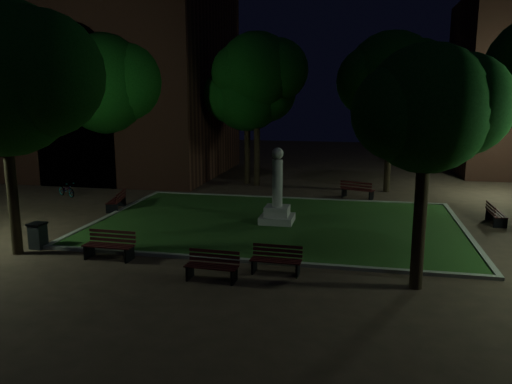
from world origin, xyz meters
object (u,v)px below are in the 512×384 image
Objects in this scene: monument at (277,202)px; bench_far_side at (357,190)px; bench_west_near at (110,246)px; bench_near_right at (276,261)px; bench_left_side at (117,201)px; bench_right_side at (495,214)px; bench_near_left at (212,267)px; trash_bin at (38,235)px; bicycle at (67,189)px.

bench_far_side is (3.30, 6.02, -0.51)m from monument.
monument reaches higher than bench_west_near.
monument is 7.41m from bench_west_near.
monument is at bearing 101.27° from bench_near_right.
monument is 1.85× the size of bench_left_side.
bench_west_near is 7.43m from bench_left_side.
bench_west_near reaches higher than bench_right_side.
monument reaches higher than bench_near_left.
trash_bin is at bearing 65.76° from bench_far_side.
bench_left_side is 1.19× the size of bicycle.
bench_left_side is at bearing 134.41° from bench_near_left.
bench_near_right is at bearing -5.11° from trash_bin.
bench_near_right is at bearing -80.88° from monument.
trash_bin is (0.06, -6.17, 0.05)m from bench_left_side.
bench_near_left is at bearing 93.08° from bench_far_side.
bench_far_side is (11.24, 4.94, 0.02)m from bench_left_side.
bench_far_side is at bearing 101.68° from bench_left_side.
bench_far_side is 15.64m from bicycle.
bicycle is at bearing 146.65° from bench_near_right.
bench_near_right is 16.05m from bicycle.
bench_left_side is (-7.10, 7.90, 0.02)m from bench_near_left.
bench_right_side is (9.11, 1.94, -0.55)m from monument.
bicycle is (-11.29, 10.26, -0.03)m from bench_near_left.
bench_far_side is at bearing -53.31° from bicycle.
monument reaches higher than trash_bin.
bench_near_left is 4.12m from bench_west_near.
bench_near_right is at bearing -0.65° from bench_west_near.
bench_left_side is 12.28m from bench_far_side.
bench_west_near reaches higher than trash_bin.
bench_far_side is (-5.81, 4.09, 0.04)m from bench_right_side.
bench_west_near is at bearing 179.80° from bench_near_right.
bench_right_side is 18.39m from trash_bin.
bench_far_side is at bearing 44.84° from trash_bin.
bench_near_right is 0.87× the size of bench_far_side.
bench_near_right is at bearing 133.73° from bench_right_side.
bench_west_near is at bearing 13.09° from bench_left_side.
bench_near_right is 12.14m from bench_far_side.
bench_west_near is at bearing 76.22° from bench_far_side.
bench_near_right is at bearing 39.83° from bench_left_side.
trash_bin reaches higher than bench_near_left.
bench_west_near reaches higher than bicycle.
bench_near_left is 13.25m from bench_right_side.
bench_right_side is (8.17, 7.82, 0.00)m from bench_near_right.
bench_right_side is 0.86× the size of bench_far_side.
bench_right_side is at bearing 80.81° from bench_left_side.
bicycle is at bearing 85.95° from bench_right_side.
bench_west_near reaches higher than bench_near_right.
bench_west_near is (-5.72, 0.24, 0.04)m from bench_near_right.
bench_near_left is 1.01× the size of bench_near_right.
monument is 2.01× the size of bench_near_right.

